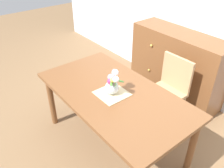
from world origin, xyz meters
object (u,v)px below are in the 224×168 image
dining_table (114,99)px  chair_far (169,87)px  dresser (176,66)px  flower_vase (113,84)px

dining_table → chair_far: 0.82m
dining_table → chair_far: (0.09, 0.80, -0.14)m
chair_far → dresser: bearing=-59.5°
dresser → dining_table: bearing=-80.6°
dining_table → chair_far: chair_far is taller
chair_far → dresser: 0.61m
chair_far → dresser: dresser is taller
dining_table → chair_far: bearing=83.4°
dining_table → flower_vase: flower_vase is taller
chair_far → flower_vase: flower_vase is taller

